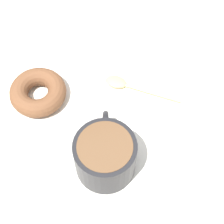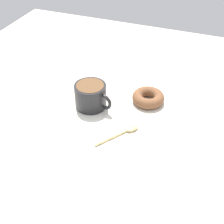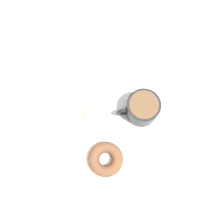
{
  "view_description": "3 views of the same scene",
  "coord_description": "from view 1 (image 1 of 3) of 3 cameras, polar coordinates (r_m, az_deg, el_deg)",
  "views": [
    {
      "loc": [
        25.69,
        -5.87,
        51.7
      ],
      "look_at": [
        -2.25,
        1.73,
        2.3
      ],
      "focal_mm": 60.0,
      "sensor_mm": 36.0,
      "label": 1
    },
    {
      "loc": [
        -25.1,
        61.34,
        53.59
      ],
      "look_at": [
        -2.25,
        1.73,
        2.3
      ],
      "focal_mm": 50.0,
      "sensor_mm": 36.0,
      "label": 2
    },
    {
      "loc": [
        -10.06,
        -13.94,
        66.57
      ],
      "look_at": [
        -2.25,
        1.73,
        2.3
      ],
      "focal_mm": 40.0,
      "sensor_mm": 36.0,
      "label": 3
    }
  ],
  "objects": [
    {
      "name": "napkin",
      "position": [
        0.59,
        -0.0,
        -1.05
      ],
      "size": [
        34.58,
        34.58,
        0.3
      ],
      "primitive_type": "cube",
      "rotation": [
        0.0,
        0.0,
        0.0
      ],
      "color": "white",
      "rests_on": "ground_plane"
    },
    {
      "name": "donut",
      "position": [
        0.61,
        -11.22,
        3.0
      ],
      "size": [
        9.1,
        9.1,
        2.95
      ],
      "primitive_type": "torus",
      "color": "brown",
      "rests_on": "napkin"
    },
    {
      "name": "spoon",
      "position": [
        0.62,
        2.13,
        4.15
      ],
      "size": [
        8.59,
        11.38,
        0.9
      ],
      "color": "#D8B772",
      "rests_on": "napkin"
    },
    {
      "name": "coffee_cup",
      "position": [
        0.52,
        -1.04,
        -6.55
      ],
      "size": [
        11.31,
        8.72,
        6.82
      ],
      "color": "black",
      "rests_on": "napkin"
    },
    {
      "name": "ground_plane",
      "position": [
        0.59,
        -1.05,
        -3.83
      ],
      "size": [
        120.0,
        120.0,
        2.0
      ],
      "primitive_type": "cube",
      "color": "beige"
    }
  ]
}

